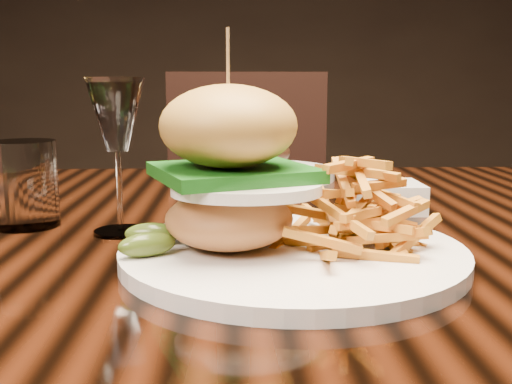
{
  "coord_description": "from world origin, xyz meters",
  "views": [
    {
      "loc": [
        -0.07,
        -0.74,
        0.92
      ],
      "look_at": [
        -0.05,
        -0.15,
        0.81
      ],
      "focal_mm": 42.0,
      "sensor_mm": 36.0,
      "label": 1
    }
  ],
  "objects_px": {
    "chair_far": "(248,221)",
    "dining_table": "(292,275)",
    "burger_plate": "(289,201)",
    "far_dish": "(262,169)",
    "wine_glass": "(116,120)"
  },
  "relations": [
    {
      "from": "burger_plate",
      "to": "far_dish",
      "type": "height_order",
      "value": "burger_plate"
    },
    {
      "from": "wine_glass",
      "to": "far_dish",
      "type": "bearing_deg",
      "value": 65.43
    },
    {
      "from": "dining_table",
      "to": "burger_plate",
      "type": "distance_m",
      "value": 0.23
    },
    {
      "from": "burger_plate",
      "to": "wine_glass",
      "type": "relative_size",
      "value": 1.89
    },
    {
      "from": "wine_glass",
      "to": "chair_far",
      "type": "bearing_deg",
      "value": 80.22
    },
    {
      "from": "burger_plate",
      "to": "far_dish",
      "type": "xyz_separation_m",
      "value": [
        -0.0,
        0.5,
        -0.04
      ]
    },
    {
      "from": "dining_table",
      "to": "burger_plate",
      "type": "bearing_deg",
      "value": -96.79
    },
    {
      "from": "far_dish",
      "to": "burger_plate",
      "type": "bearing_deg",
      "value": -89.82
    },
    {
      "from": "burger_plate",
      "to": "far_dish",
      "type": "relative_size",
      "value": 1.28
    },
    {
      "from": "burger_plate",
      "to": "dining_table",
      "type": "bearing_deg",
      "value": 74.18
    },
    {
      "from": "burger_plate",
      "to": "chair_far",
      "type": "relative_size",
      "value": 0.35
    },
    {
      "from": "dining_table",
      "to": "burger_plate",
      "type": "relative_size",
      "value": 4.86
    },
    {
      "from": "burger_plate",
      "to": "wine_glass",
      "type": "height_order",
      "value": "burger_plate"
    },
    {
      "from": "chair_far",
      "to": "dining_table",
      "type": "bearing_deg",
      "value": -88.14
    },
    {
      "from": "far_dish",
      "to": "chair_far",
      "type": "xyz_separation_m",
      "value": [
        -0.01,
        0.57,
        -0.23
      ]
    }
  ]
}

